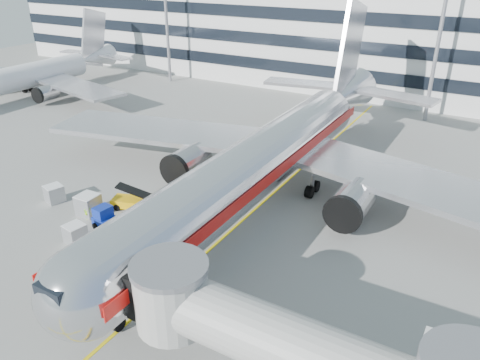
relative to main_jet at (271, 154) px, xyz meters
The scene contains 12 objects.
ground 12.46m from the main_jet, 90.00° to the right, with size 180.00×180.00×0.00m, color gray.
lead_in_line 4.57m from the main_jet, 90.00° to the right, with size 0.25×70.00×0.01m, color yellow.
main_jet is the anchor object (origin of this frame).
terminal 46.36m from the main_jet, 90.00° to the left, with size 150.00×24.25×15.60m.
light_mast_centre 33.08m from the main_jet, 75.20° to the left, with size 2.40×1.20×25.45m.
second_jet 49.32m from the main_jet, 167.02° to the left, with size 38.21×36.52×12.04m.
belt_loader 12.50m from the main_jet, 138.80° to the right, with size 4.66×2.89×2.18m.
baggage_tug 15.02m from the main_jet, 127.06° to the right, with size 2.64×1.85×1.87m.
cargo_container_left 16.34m from the main_jet, 138.05° to the right, with size 1.72×1.72×1.78m.
cargo_container_right 19.73m from the main_jet, 146.92° to the right, with size 1.78×1.78×1.53m.
cargo_container_front 17.54m from the main_jet, 123.50° to the right, with size 1.61×1.61×1.50m.
ramp_worker 16.39m from the main_jet, 134.61° to the right, with size 0.58×0.38×1.60m, color #A0F619.
Camera 1 is at (16.78, -22.63, 19.97)m, focal length 35.00 mm.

